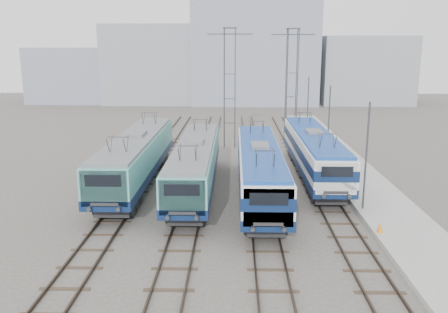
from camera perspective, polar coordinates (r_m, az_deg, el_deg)
ground at (r=28.31m, az=0.13°, el=-8.02°), size 160.00×160.00×0.00m
platform at (r=37.12m, az=16.37°, el=-3.16°), size 4.00×70.00×0.30m
locomotive_far_left at (r=35.78m, az=-10.48°, el=0.12°), size 2.93×18.53×3.49m
locomotive_center_left at (r=33.57m, az=-3.49°, el=-0.75°), size 2.76×17.43×3.28m
locomotive_center_right at (r=32.12m, az=4.33°, el=-1.25°), size 2.80×17.71×3.33m
locomotive_far_right at (r=37.83m, az=10.73°, el=0.75°), size 2.80×17.67×3.32m
catenary_tower_west at (r=48.54m, az=0.69°, el=8.89°), size 4.50×1.20×12.00m
catenary_tower_east at (r=50.88m, az=8.14°, el=8.96°), size 4.50×1.20×12.00m
mast_front at (r=30.27m, az=16.72°, el=-0.26°), size 0.12×0.12×7.00m
mast_mid at (r=41.74m, az=12.46°, el=3.55°), size 0.12×0.12×7.00m
mast_rear at (r=53.44m, az=10.03°, el=5.69°), size 0.12×0.12×7.00m
safety_cone at (r=27.46m, az=18.26°, el=-8.11°), size 0.33×0.33×0.56m
building_west at (r=89.65m, az=-8.16°, el=10.92°), size 18.00×12.00×14.00m
building_center at (r=88.48m, az=3.65°, el=12.29°), size 22.00×14.00×18.00m
building_east at (r=91.56m, az=16.42°, el=9.94°), size 16.00×12.00×12.00m
building_far_west at (r=93.67m, az=-17.95°, el=9.29°), size 14.00×10.00×10.00m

